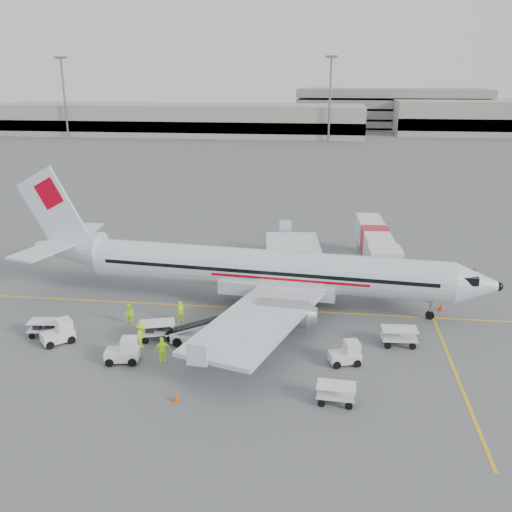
% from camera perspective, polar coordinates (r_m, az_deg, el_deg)
% --- Properties ---
extents(ground, '(360.00, 360.00, 0.00)m').
position_cam_1_polar(ground, '(45.69, -0.32, -5.31)').
color(ground, '#56595B').
extents(stripe_lead, '(44.00, 0.20, 0.01)m').
position_cam_1_polar(stripe_lead, '(45.68, -0.32, -5.30)').
color(stripe_lead, yellow).
rests_on(stripe_lead, ground).
extents(stripe_cross, '(0.20, 20.00, 0.01)m').
position_cam_1_polar(stripe_cross, '(39.02, 19.18, -10.64)').
color(stripe_cross, yellow).
rests_on(stripe_cross, ground).
extents(terminal_west, '(110.00, 22.00, 9.00)m').
position_cam_1_polar(terminal_west, '(178.10, -7.70, 13.37)').
color(terminal_west, gray).
rests_on(terminal_west, ground).
extents(parking_garage, '(62.00, 24.00, 14.00)m').
position_cam_1_polar(parking_garage, '(202.84, 13.26, 14.31)').
color(parking_garage, slate).
rests_on(parking_garage, ground).
extents(treeline, '(300.00, 3.00, 6.00)m').
position_cam_1_polar(treeline, '(217.21, 6.05, 13.82)').
color(treeline, black).
rests_on(treeline, ground).
extents(mast_west, '(3.20, 1.20, 22.00)m').
position_cam_1_polar(mast_west, '(176.78, -18.60, 14.71)').
color(mast_west, slate).
rests_on(mast_west, ground).
extents(mast_center, '(3.20, 1.20, 22.00)m').
position_cam_1_polar(mast_center, '(159.77, 7.40, 15.22)').
color(mast_center, slate).
rests_on(mast_center, ground).
extents(aircraft, '(40.34, 32.98, 10.40)m').
position_cam_1_polar(aircraft, '(44.70, 1.08, 1.26)').
color(aircraft, silver).
rests_on(aircraft, ground).
extents(jet_bridge, '(4.03, 16.44, 4.27)m').
position_cam_1_polar(jet_bridge, '(54.58, 11.69, 0.61)').
color(jet_bridge, silver).
rests_on(jet_bridge, ground).
extents(belt_loader, '(5.09, 2.03, 2.73)m').
position_cam_1_polar(belt_loader, '(39.77, -5.72, -6.92)').
color(belt_loader, silver).
rests_on(belt_loader, ground).
extents(tug_fore, '(2.22, 1.65, 1.53)m').
position_cam_1_polar(tug_fore, '(37.66, 8.88, -9.56)').
color(tug_fore, silver).
rests_on(tug_fore, ground).
extents(tug_mid, '(2.32, 1.58, 1.65)m').
position_cam_1_polar(tug_mid, '(38.41, -13.27, -9.17)').
color(tug_mid, silver).
rests_on(tug_mid, ground).
extents(tug_aft, '(2.42, 2.36, 1.66)m').
position_cam_1_polar(tug_aft, '(42.17, -19.25, -7.19)').
color(tug_aft, silver).
rests_on(tug_aft, ground).
extents(cart_loaded_a, '(2.77, 2.11, 1.28)m').
position_cam_1_polar(cart_loaded_a, '(41.11, -9.82, -7.36)').
color(cart_loaded_a, silver).
rests_on(cart_loaded_a, ground).
extents(cart_loaded_b, '(2.32, 1.52, 1.15)m').
position_cam_1_polar(cart_loaded_b, '(43.73, -20.35, -6.78)').
color(cart_loaded_b, silver).
rests_on(cart_loaded_b, ground).
extents(cart_empty_a, '(2.28, 1.44, 1.15)m').
position_cam_1_polar(cart_empty_a, '(33.64, 8.00, -13.48)').
color(cart_empty_a, silver).
rests_on(cart_empty_a, ground).
extents(cart_empty_b, '(2.51, 1.59, 1.26)m').
position_cam_1_polar(cart_empty_b, '(40.87, 14.10, -7.83)').
color(cart_empty_b, silver).
rests_on(cart_empty_b, ground).
extents(cone_nose, '(0.43, 0.43, 0.70)m').
position_cam_1_polar(cone_nose, '(47.60, 18.04, -4.80)').
color(cone_nose, '#E84B07').
rests_on(cone_nose, ground).
extents(cone_port, '(0.34, 0.34, 0.56)m').
position_cam_1_polar(cone_port, '(56.80, -1.04, -0.29)').
color(cone_port, '#E84B07').
rests_on(cone_port, ground).
extents(cone_stbd, '(0.34, 0.34, 0.56)m').
position_cam_1_polar(cone_stbd, '(33.92, -7.98, -13.78)').
color(cone_stbd, '#E84B07').
rests_on(cone_stbd, ground).
extents(crew_a, '(0.70, 0.65, 1.60)m').
position_cam_1_polar(crew_a, '(43.57, -7.53, -5.52)').
color(crew_a, '#A7E210').
rests_on(crew_a, ground).
extents(crew_b, '(0.97, 0.87, 1.64)m').
position_cam_1_polar(crew_b, '(43.66, -12.52, -5.72)').
color(crew_b, '#A7E210').
rests_on(crew_b, ground).
extents(crew_c, '(0.68, 1.17, 1.80)m').
position_cam_1_polar(crew_c, '(40.05, -11.41, -7.75)').
color(crew_c, '#A7E210').
rests_on(crew_c, ground).
extents(crew_d, '(1.14, 0.83, 1.80)m').
position_cam_1_polar(crew_d, '(37.78, -9.33, -9.27)').
color(crew_d, '#A7E210').
rests_on(crew_d, ground).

